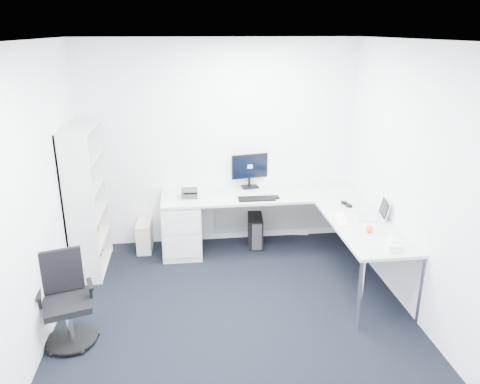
{
  "coord_description": "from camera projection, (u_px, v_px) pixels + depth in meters",
  "views": [
    {
      "loc": [
        -0.45,
        -3.89,
        2.79
      ],
      "look_at": [
        0.15,
        1.05,
        1.05
      ],
      "focal_mm": 35.0,
      "sensor_mm": 36.0,
      "label": 1
    }
  ],
  "objects": [
    {
      "name": "laptop",
      "position": [
        368.0,
        208.0,
        5.28
      ],
      "size": [
        0.36,
        0.35,
        0.22
      ],
      "primitive_type": null,
      "rotation": [
        0.0,
        0.0,
        -0.17
      ],
      "color": "silver",
      "rests_on": "l_desk"
    },
    {
      "name": "black_keyboard",
      "position": [
        257.0,
        199.0,
        5.86
      ],
      "size": [
        0.46,
        0.17,
        0.02
      ],
      "primitive_type": "cube",
      "rotation": [
        0.0,
        0.0,
        -0.01
      ],
      "color": "black",
      "rests_on": "l_desk"
    },
    {
      "name": "bookshelf",
      "position": [
        86.0,
        201.0,
        5.5
      ],
      "size": [
        0.34,
        0.88,
        1.76
      ],
      "primitive_type": null,
      "color": "silver",
      "rests_on": "ground"
    },
    {
      "name": "wall_back",
      "position": [
        219.0,
        145.0,
        6.14
      ],
      "size": [
        3.6,
        0.02,
        2.7
      ],
      "primitive_type": "cube",
      "color": "white",
      "rests_on": "ground"
    },
    {
      "name": "orange_fruit",
      "position": [
        369.0,
        229.0,
        4.91
      ],
      "size": [
        0.08,
        0.08,
        0.08
      ],
      "primitive_type": "sphere",
      "color": "orange",
      "rests_on": "l_desk"
    },
    {
      "name": "white_keyboard",
      "position": [
        341.0,
        219.0,
        5.24
      ],
      "size": [
        0.17,
        0.39,
        0.01
      ],
      "primitive_type": "cube",
      "rotation": [
        0.0,
        0.0,
        -0.17
      ],
      "color": "white",
      "rests_on": "l_desk"
    },
    {
      "name": "desk_phone",
      "position": [
        190.0,
        192.0,
        5.94
      ],
      "size": [
        0.21,
        0.21,
        0.14
      ],
      "primitive_type": null,
      "rotation": [
        0.0,
        0.0,
        -0.04
      ],
      "color": "#2D2D30",
      "rests_on": "l_desk"
    },
    {
      "name": "wall_front",
      "position": [
        289.0,
        352.0,
        2.2
      ],
      "size": [
        3.6,
        0.02,
        2.7
      ],
      "primitive_type": "cube",
      "color": "white",
      "rests_on": "ground"
    },
    {
      "name": "drawer_pedestal",
      "position": [
        182.0,
        226.0,
        6.05
      ],
      "size": [
        0.49,
        0.61,
        0.76
      ],
      "primitive_type": "cube",
      "color": "#B3B5B5",
      "rests_on": "ground"
    },
    {
      "name": "task_chair",
      "position": [
        66.0,
        302.0,
        4.25
      ],
      "size": [
        0.61,
        0.61,
        0.88
      ],
      "primitive_type": null,
      "rotation": [
        0.0,
        0.0,
        0.29
      ],
      "color": "black",
      "rests_on": "ground"
    },
    {
      "name": "ground",
      "position": [
        238.0,
        328.0,
        4.62
      ],
      "size": [
        4.2,
        4.2,
        0.0
      ],
      "primitive_type": "plane",
      "color": "black"
    },
    {
      "name": "black_pc_tower",
      "position": [
        255.0,
        231.0,
        6.33
      ],
      "size": [
        0.22,
        0.44,
        0.41
      ],
      "primitive_type": "cube",
      "rotation": [
        0.0,
        0.0,
        -0.1
      ],
      "color": "black",
      "rests_on": "ground"
    },
    {
      "name": "wall_left",
      "position": [
        27.0,
        208.0,
        3.97
      ],
      "size": [
        0.02,
        4.2,
        2.7
      ],
      "primitive_type": "cube",
      "color": "white",
      "rests_on": "ground"
    },
    {
      "name": "ceiling",
      "position": [
        237.0,
        41.0,
        3.73
      ],
      "size": [
        4.2,
        4.2,
        0.0
      ],
      "primitive_type": "plane",
      "color": "white"
    },
    {
      "name": "power_strip",
      "position": [
        294.0,
        232.0,
        6.72
      ],
      "size": [
        0.39,
        0.13,
        0.04
      ],
      "primitive_type": "cube",
      "rotation": [
        0.0,
        0.0,
        -0.17
      ],
      "color": "white",
      "rests_on": "ground"
    },
    {
      "name": "tissue_box",
      "position": [
        392.0,
        245.0,
        4.55
      ],
      "size": [
        0.14,
        0.23,
        0.07
      ],
      "primitive_type": "cube",
      "rotation": [
        0.0,
        0.0,
        -0.14
      ],
      "color": "white",
      "rests_on": "l_desk"
    },
    {
      "name": "wall_right",
      "position": [
        428.0,
        192.0,
        4.38
      ],
      "size": [
        0.02,
        4.2,
        2.7
      ],
      "primitive_type": "cube",
      "color": "white",
      "rests_on": "ground"
    },
    {
      "name": "mouse",
      "position": [
        277.0,
        197.0,
        5.91
      ],
      "size": [
        0.06,
        0.1,
        0.03
      ],
      "primitive_type": "cube",
      "rotation": [
        0.0,
        0.0,
        0.08
      ],
      "color": "black",
      "rests_on": "l_desk"
    },
    {
      "name": "beige_pc_tower",
      "position": [
        145.0,
        236.0,
        6.2
      ],
      "size": [
        0.2,
        0.42,
        0.39
      ],
      "primitive_type": "cube",
      "rotation": [
        0.0,
        0.0,
        -0.03
      ],
      "color": "beige",
      "rests_on": "ground"
    },
    {
      "name": "monitor",
      "position": [
        250.0,
        171.0,
        6.23
      ],
      "size": [
        0.52,
        0.25,
        0.48
      ],
      "primitive_type": null,
      "rotation": [
        0.0,
        0.0,
        0.18
      ],
      "color": "black",
      "rests_on": "l_desk"
    },
    {
      "name": "l_desk",
      "position": [
        268.0,
        232.0,
        5.87
      ],
      "size": [
        2.62,
        1.47,
        0.77
      ],
      "primitive_type": null,
      "color": "#B3B5B5",
      "rests_on": "ground"
    },
    {
      "name": "headphones",
      "position": [
        347.0,
        203.0,
        5.67
      ],
      "size": [
        0.15,
        0.2,
        0.05
      ],
      "primitive_type": null,
      "rotation": [
        0.0,
        0.0,
        0.21
      ],
      "color": "black",
      "rests_on": "l_desk"
    }
  ]
}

